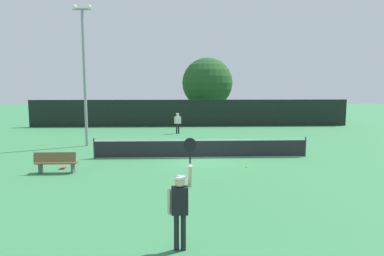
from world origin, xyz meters
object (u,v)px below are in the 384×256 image
Objects in this scene: spare_racket at (63,168)px; courtside_bench at (56,162)px; tennis_ball at (246,167)px; large_tree at (207,83)px; parked_car_near at (267,112)px; light_pole at (84,68)px; player_serving at (180,201)px; player_receiving at (178,121)px.

spare_racket is 0.29× the size of courtside_bench.
tennis_ball is at bearing -2.02° from spare_racket.
large_tree is 8.63m from parked_car_near.
light_pole is at bearing 144.98° from tennis_ball.
player_serving is at bearing -67.53° from light_pole.
player_serving reaches higher than courtside_bench.
tennis_ball is at bearing 105.03° from player_receiving.
courtside_bench is at bearing 67.19° from player_receiving.
courtside_bench is (-5.38, 7.26, -0.68)m from player_serving.
spare_racket is at bearing 123.32° from player_serving.
large_tree is at bearing 68.99° from spare_racket.
courtside_bench is at bearing -88.73° from spare_racket.
player_serving is 9.07m from courtside_bench.
player_receiving is 17.21m from parked_car_near.
player_serving is 9.90m from spare_racket.
player_receiving is at bearing -107.09° from large_tree.
large_tree is at bearing -107.09° from player_receiving.
light_pole is (-0.52, 7.00, 4.49)m from courtside_bench.
player_receiving is 3.22× the size of spare_racket.
courtside_bench is 30.60m from parked_car_near.
large_tree is at bearing -157.47° from parked_car_near.
large_tree is at bearing 69.81° from courtside_bench.
light_pole reaches higher than player_receiving.
player_serving is 19.91m from player_receiving.
courtside_bench is 8.33m from light_pole.
courtside_bench is (0.02, -0.95, 0.46)m from spare_racket.
player_receiving is at bearing 44.04° from light_pole.
player_receiving reaches higher than courtside_bench.
player_receiving reaches higher than tennis_ball.
player_serving reaches higher than player_receiving.
tennis_ball is (3.16, 7.91, -1.12)m from player_serving.
player_serving is at bearing -96.15° from large_tree.
tennis_ball is at bearing -90.43° from large_tree.
tennis_ball is 26.43m from parked_car_near.
player_serving is 1.56× the size of player_receiving.
light_pole reaches higher than parked_car_near.
tennis_ball is 0.04× the size of courtside_bench.
parked_car_near reaches higher than tennis_ball.
tennis_ball is 8.58m from courtside_bench.
player_serving is 0.59× the size of parked_car_near.
large_tree is at bearing 83.85° from player_serving.
courtside_bench is 25.53m from large_tree.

